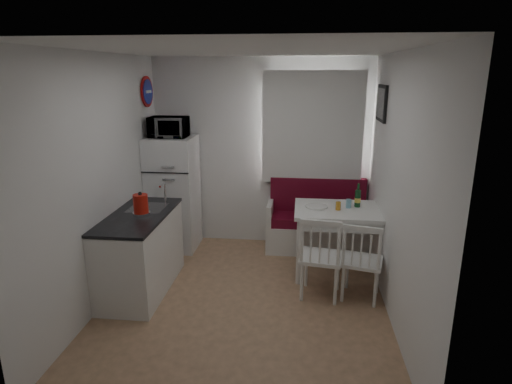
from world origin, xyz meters
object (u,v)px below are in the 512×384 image
dining_table (342,216)px  chair_left (322,250)px  wine_bottle (358,195)px  microwave (169,127)px  fridge (173,193)px  kettle (141,204)px  kitchen_counter (141,252)px  chair_right (364,254)px  bench (317,227)px

dining_table → chair_left: 0.73m
dining_table → wine_bottle: wine_bottle is taller
dining_table → wine_bottle: size_ratio=3.87×
microwave → fridge: bearing=90.0°
fridge → kettle: 1.29m
kitchen_counter → dining_table: kitchen_counter is taller
kitchen_counter → chair_left: size_ratio=2.60×
kitchen_counter → microwave: microwave is taller
chair_right → fridge: (-2.43, 1.27, 0.23)m
bench → fridge: (-1.99, -0.11, 0.46)m
dining_table → bench: bearing=109.6°
chair_left → chair_right: 0.44m
kettle → wine_bottle: bearing=17.5°
bench → chair_right: (0.44, -1.38, 0.23)m
bench → wine_bottle: (0.44, -0.62, 0.65)m
chair_left → chair_right: bearing=9.0°
chair_left → fridge: bearing=155.7°
kitchen_counter → chair_right: (2.45, -0.02, 0.10)m
chair_right → microwave: size_ratio=1.03×
kettle → bench: bearing=35.1°
dining_table → microwave: (-2.24, 0.55, 0.96)m
chair_right → wine_bottle: size_ratio=1.74×
chair_right → microwave: (-2.43, 1.22, 1.15)m
fridge → microwave: size_ratio=3.21×
chair_left → fridge: 2.37m
kitchen_counter → chair_left: kitchen_counter is taller
microwave → kettle: bearing=-88.6°
dining_table → fridge: bearing=164.8°
chair_right → kettle: kettle is taller
chair_left → microwave: bearing=156.7°
chair_right → kettle: bearing=-166.5°
kitchen_counter → bench: size_ratio=0.96×
chair_left → kitchen_counter: bearing=-172.5°
kitchen_counter → chair_right: kitchen_counter is taller
microwave → chair_left: bearing=-31.5°
microwave → wine_bottle: bearing=-10.6°
kettle → kitchen_counter: bearing=160.6°
dining_table → chair_right: bearing=-74.3°
kitchen_counter → wine_bottle: size_ratio=4.58×
fridge → chair_left: bearing=-32.5°
wine_bottle → fridge: bearing=168.3°
kitchen_counter → wine_bottle: kitchen_counter is taller
chair_right → wine_bottle: bearing=103.6°
microwave → kettle: (0.03, -1.21, -0.68)m
kitchen_counter → dining_table: (2.26, 0.64, 0.29)m
wine_bottle → chair_left: bearing=-119.7°
chair_left → wine_bottle: size_ratio=1.76×
chair_left → kettle: (-1.96, 0.01, 0.44)m
dining_table → chair_right: (0.19, -0.66, -0.19)m
chair_right → microwave: bearing=167.1°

